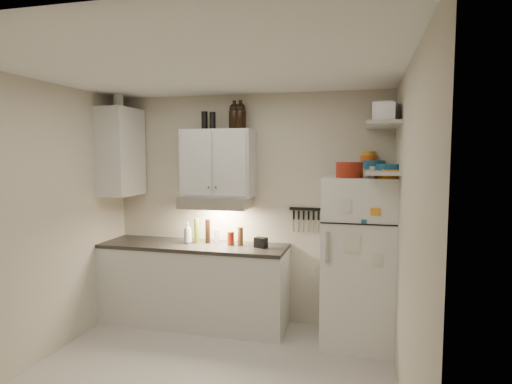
# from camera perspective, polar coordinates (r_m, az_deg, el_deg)

# --- Properties ---
(ceiling) EXTENTS (3.20, 3.00, 0.02)m
(ceiling) POSITION_cam_1_polar(r_m,az_deg,el_deg) (3.52, -7.88, 16.21)
(ceiling) COLOR white
(ceiling) RESTS_ON ground
(back_wall) EXTENTS (3.20, 0.02, 2.60)m
(back_wall) POSITION_cam_1_polar(r_m,az_deg,el_deg) (4.93, -1.07, -2.22)
(back_wall) COLOR beige
(back_wall) RESTS_ON ground
(left_wall) EXTENTS (0.02, 3.00, 2.60)m
(left_wall) POSITION_cam_1_polar(r_m,az_deg,el_deg) (4.37, -27.65, -3.75)
(left_wall) COLOR beige
(left_wall) RESTS_ON ground
(right_wall) EXTENTS (0.02, 3.00, 2.60)m
(right_wall) POSITION_cam_1_polar(r_m,az_deg,el_deg) (3.28, 19.63, -6.23)
(right_wall) COLOR beige
(right_wall) RESTS_ON ground
(base_cabinet) EXTENTS (2.10, 0.60, 0.88)m
(base_cabinet) POSITION_cam_1_polar(r_m,az_deg,el_deg) (5.00, -8.25, -12.26)
(base_cabinet) COLOR silver
(base_cabinet) RESTS_ON floor
(countertop) EXTENTS (2.10, 0.62, 0.04)m
(countertop) POSITION_cam_1_polar(r_m,az_deg,el_deg) (4.89, -8.32, -7.10)
(countertop) COLOR #2C2926
(countertop) RESTS_ON base_cabinet
(upper_cabinet) EXTENTS (0.80, 0.33, 0.75)m
(upper_cabinet) POSITION_cam_1_polar(r_m,az_deg,el_deg) (4.81, -5.09, 3.85)
(upper_cabinet) COLOR silver
(upper_cabinet) RESTS_ON back_wall
(side_cabinet) EXTENTS (0.33, 0.55, 1.00)m
(side_cabinet) POSITION_cam_1_polar(r_m,az_deg,el_deg) (5.18, -17.58, 5.10)
(side_cabinet) COLOR silver
(side_cabinet) RESTS_ON left_wall
(range_hood) EXTENTS (0.76, 0.46, 0.12)m
(range_hood) POSITION_cam_1_polar(r_m,az_deg,el_deg) (4.78, -5.30, -1.38)
(range_hood) COLOR silver
(range_hood) RESTS_ON back_wall
(fridge) EXTENTS (0.70, 0.68, 1.70)m
(fridge) POSITION_cam_1_polar(r_m,az_deg,el_deg) (4.50, 13.44, -8.91)
(fridge) COLOR white
(fridge) RESTS_ON floor
(shelf_hi) EXTENTS (0.30, 0.95, 0.03)m
(shelf_hi) POSITION_cam_1_polar(r_m,az_deg,el_deg) (4.24, 16.53, 8.56)
(shelf_hi) COLOR silver
(shelf_hi) RESTS_ON right_wall
(shelf_lo) EXTENTS (0.30, 0.95, 0.03)m
(shelf_lo) POSITION_cam_1_polar(r_m,az_deg,el_deg) (4.24, 16.38, 2.62)
(shelf_lo) COLOR silver
(shelf_lo) RESTS_ON right_wall
(knife_strip) EXTENTS (0.42, 0.02, 0.03)m
(knife_strip) POSITION_cam_1_polar(r_m,az_deg,el_deg) (4.77, 6.99, -2.27)
(knife_strip) COLOR black
(knife_strip) RESTS_ON back_wall
(dutch_oven) EXTENTS (0.27, 0.27, 0.15)m
(dutch_oven) POSITION_cam_1_polar(r_m,az_deg,el_deg) (4.23, 12.34, 2.90)
(dutch_oven) COLOR maroon
(dutch_oven) RESTS_ON fridge
(book_stack) EXTENTS (0.27, 0.30, 0.09)m
(book_stack) POSITION_cam_1_polar(r_m,az_deg,el_deg) (4.23, 17.34, 2.36)
(book_stack) COLOR orange
(book_stack) RESTS_ON fridge
(spice_jar) EXTENTS (0.08, 0.08, 0.11)m
(spice_jar) POSITION_cam_1_polar(r_m,az_deg,el_deg) (4.25, 15.31, 2.57)
(spice_jar) COLOR silver
(spice_jar) RESTS_ON fridge
(stock_pot) EXTENTS (0.35, 0.35, 0.20)m
(stock_pot) POSITION_cam_1_polar(r_m,az_deg,el_deg) (4.50, 17.24, 9.80)
(stock_pot) COLOR silver
(stock_pot) RESTS_ON shelf_hi
(tin_a) EXTENTS (0.23, 0.21, 0.19)m
(tin_a) POSITION_cam_1_polar(r_m,az_deg,el_deg) (4.17, 16.81, 10.13)
(tin_a) COLOR #AAAAAD
(tin_a) RESTS_ON shelf_hi
(tin_b) EXTENTS (0.19, 0.19, 0.15)m
(tin_b) POSITION_cam_1_polar(r_m,az_deg,el_deg) (3.98, 17.26, 10.12)
(tin_b) COLOR #AAAAAD
(tin_b) RESTS_ON shelf_hi
(bowl_teal) EXTENTS (0.21, 0.21, 0.09)m
(bowl_teal) POSITION_cam_1_polar(r_m,az_deg,el_deg) (4.60, 15.49, 3.54)
(bowl_teal) COLOR #155178
(bowl_teal) RESTS_ON shelf_lo
(bowl_orange) EXTENTS (0.17, 0.17, 0.05)m
(bowl_orange) POSITION_cam_1_polar(r_m,az_deg,el_deg) (4.70, 14.77, 4.42)
(bowl_orange) COLOR #DE5014
(bowl_orange) RESTS_ON bowl_teal
(bowl_yellow) EXTENTS (0.13, 0.13, 0.04)m
(bowl_yellow) POSITION_cam_1_polar(r_m,az_deg,el_deg) (4.70, 14.78, 5.00)
(bowl_yellow) COLOR gold
(bowl_yellow) RESTS_ON bowl_orange
(plates) EXTENTS (0.30, 0.30, 0.06)m
(plates) POSITION_cam_1_polar(r_m,az_deg,el_deg) (4.21, 17.29, 3.18)
(plates) COLOR #155178
(plates) RESTS_ON shelf_lo
(growler_a) EXTENTS (0.15, 0.15, 0.29)m
(growler_a) POSITION_cam_1_polar(r_m,az_deg,el_deg) (4.82, -2.90, 10.07)
(growler_a) COLOR black
(growler_a) RESTS_ON upper_cabinet
(growler_b) EXTENTS (0.14, 0.14, 0.29)m
(growler_b) POSITION_cam_1_polar(r_m,az_deg,el_deg) (4.80, -2.09, 10.11)
(growler_b) COLOR black
(growler_b) RESTS_ON upper_cabinet
(thermos_a) EXTENTS (0.07, 0.07, 0.19)m
(thermos_a) POSITION_cam_1_polar(r_m,az_deg,el_deg) (4.84, -5.81, 9.43)
(thermos_a) COLOR black
(thermos_a) RESTS_ON upper_cabinet
(thermos_b) EXTENTS (0.08, 0.08, 0.20)m
(thermos_b) POSITION_cam_1_polar(r_m,az_deg,el_deg) (4.92, -6.87, 9.42)
(thermos_b) COLOR black
(thermos_b) RESTS_ON upper_cabinet
(side_jar) EXTENTS (0.14, 0.14, 0.15)m
(side_jar) POSITION_cam_1_polar(r_m,az_deg,el_deg) (5.19, -17.89, 11.45)
(side_jar) COLOR silver
(side_jar) RESTS_ON side_cabinet
(soap_bottle) EXTENTS (0.11, 0.11, 0.27)m
(soap_bottle) POSITION_cam_1_polar(r_m,az_deg,el_deg) (4.91, -9.08, -5.21)
(soap_bottle) COLOR silver
(soap_bottle) RESTS_ON countertop
(pepper_mill) EXTENTS (0.07, 0.07, 0.20)m
(pepper_mill) POSITION_cam_1_polar(r_m,az_deg,el_deg) (4.75, -2.11, -5.91)
(pepper_mill) COLOR brown
(pepper_mill) RESTS_ON countertop
(oil_bottle) EXTENTS (0.06, 0.06, 0.28)m
(oil_bottle) POSITION_cam_1_polar(r_m,az_deg,el_deg) (4.91, -7.95, -5.12)
(oil_bottle) COLOR #5E721C
(oil_bottle) RESTS_ON countertop
(vinegar_bottle) EXTENTS (0.07, 0.07, 0.27)m
(vinegar_bottle) POSITION_cam_1_polar(r_m,az_deg,el_deg) (4.89, -6.45, -5.21)
(vinegar_bottle) COLOR black
(vinegar_bottle) RESTS_ON countertop
(clear_bottle) EXTENTS (0.06, 0.06, 0.16)m
(clear_bottle) POSITION_cam_1_polar(r_m,az_deg,el_deg) (4.90, -5.26, -5.85)
(clear_bottle) COLOR silver
(clear_bottle) RESTS_ON countertop
(red_jar) EXTENTS (0.10, 0.10, 0.15)m
(red_jar) POSITION_cam_1_polar(r_m,az_deg,el_deg) (4.76, -3.38, -6.19)
(red_jar) COLOR maroon
(red_jar) RESTS_ON countertop
(caddy) EXTENTS (0.15, 0.13, 0.11)m
(caddy) POSITION_cam_1_polar(r_m,az_deg,el_deg) (4.64, 0.65, -6.75)
(caddy) COLOR black
(caddy) RESTS_ON countertop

